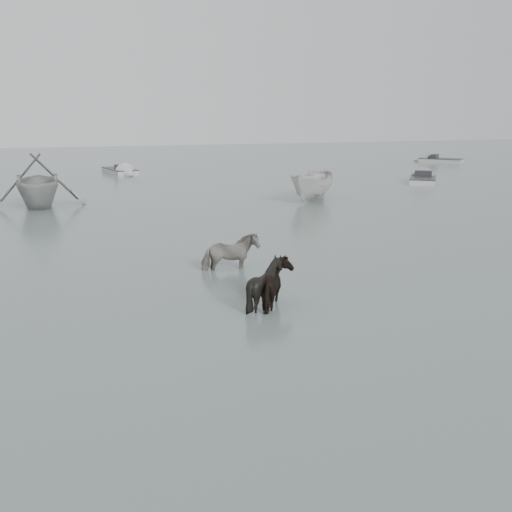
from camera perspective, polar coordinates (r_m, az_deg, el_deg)
name	(u,v)px	position (r m, az deg, el deg)	size (l,w,h in m)	color
ground	(244,300)	(16.63, -1.11, -3.95)	(140.00, 140.00, 0.00)	#54645F
pony_pinto	(230,246)	(19.57, -2.34, 0.85)	(0.79, 1.72, 1.46)	black
pony_dark	(279,279)	(16.04, 2.06, -2.02)	(1.37, 1.18, 1.38)	black
pony_black	(265,279)	(15.92, 0.81, -2.05)	(1.15, 1.30, 1.43)	black
rowboat_trail	(38,178)	(34.01, -18.83, 6.56)	(4.66, 5.40, 2.84)	#999B99
boat_small	(313,184)	(34.64, 5.08, 6.36)	(1.67, 4.43, 1.71)	beige
skiff_port	(423,177)	(44.11, 14.62, 6.80)	(5.27, 1.60, 0.75)	#AAADAB
skiff_mid	(120,169)	(49.87, -12.01, 7.61)	(5.75, 1.60, 0.75)	#A6A9A7
skiff_star	(441,158)	(61.01, 16.15, 8.33)	(5.14, 1.60, 0.75)	#A1A29D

